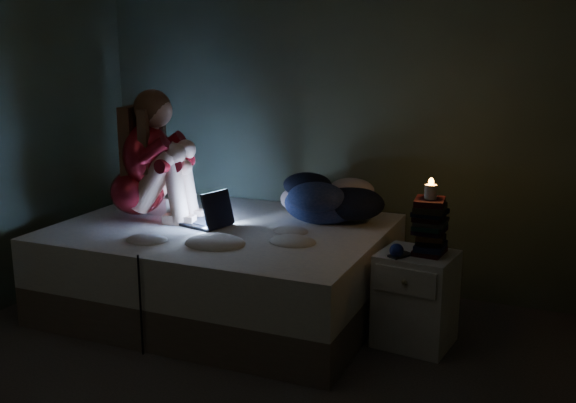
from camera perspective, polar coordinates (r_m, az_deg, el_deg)
The scene contains 12 objects.
floor at distance 3.53m, azimuth -7.45°, elevation -16.36°, with size 3.60×3.80×0.02m, color #322F2C.
wall_back at distance 4.83m, azimuth 3.74°, elevation 8.13°, with size 3.60×0.02×2.60m, color #55624A.
bed at distance 4.50m, azimuth -5.55°, elevation -5.56°, with size 2.06×1.55×0.57m, color beige, non-canonical shape.
pillow at distance 4.92m, azimuth -11.34°, elevation 0.04°, with size 0.42×0.30×0.12m, color white.
woman at distance 4.62m, azimuth -12.72°, elevation 3.91°, with size 0.54×0.35×0.88m, color #6E0000, non-canonical shape.
laptop at distance 4.44m, azimuth -7.36°, elevation -0.37°, with size 0.35×0.25×0.25m, color black, non-canonical shape.
clothes_pile at distance 4.50m, azimuth 2.95°, elevation 0.45°, with size 0.55×0.44×0.33m, color #0E1D42, non-canonical shape.
nightstand at distance 4.03m, azimuth 10.72°, elevation -8.09°, with size 0.42×0.37×0.56m, color silver.
book_stack at distance 3.90m, azimuth 11.82°, elevation -1.99°, with size 0.19×0.25×0.34m, color black, non-canonical shape.
candle at distance 3.85m, azimuth 11.97°, elevation 1.00°, with size 0.07×0.07×0.08m, color beige.
phone at distance 3.86m, azimuth 9.60°, elevation -4.55°, with size 0.07×0.14×0.01m, color black.
blue_orb at distance 3.82m, azimuth 9.34°, elevation -4.18°, with size 0.08×0.08×0.08m, color navy.
Camera 1 is at (1.60, -2.63, 1.73)m, focal length 42.12 mm.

